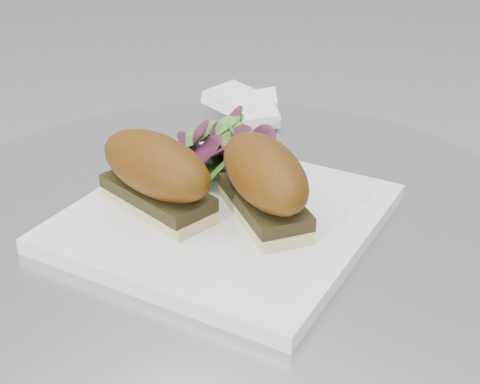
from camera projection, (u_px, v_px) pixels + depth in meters
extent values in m
cylinder|color=#A6AAAD|center=(226.00, 227.00, 0.70)|extent=(0.70, 0.70, 0.02)
cube|color=white|center=(224.00, 217.00, 0.68)|extent=(0.32, 0.32, 0.02)
cube|color=beige|center=(158.00, 204.00, 0.68)|extent=(0.14, 0.07, 0.01)
cube|color=black|center=(157.00, 192.00, 0.67)|extent=(0.13, 0.07, 0.01)
ellipsoid|color=#5F3909|center=(155.00, 165.00, 0.66)|extent=(0.16, 0.09, 0.06)
cube|color=beige|center=(264.00, 211.00, 0.67)|extent=(0.13, 0.11, 0.01)
cube|color=black|center=(264.00, 200.00, 0.66)|extent=(0.13, 0.11, 0.01)
ellipsoid|color=#5F3909|center=(264.00, 172.00, 0.64)|extent=(0.16, 0.14, 0.06)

